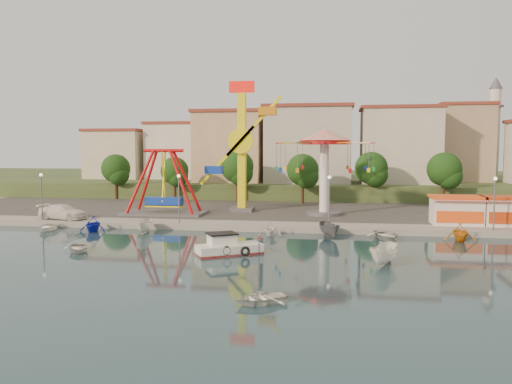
% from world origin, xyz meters
% --- Properties ---
extents(ground, '(200.00, 200.00, 0.00)m').
position_xyz_m(ground, '(0.00, 0.00, 0.00)').
color(ground, '#142A37').
rests_on(ground, ground).
extents(quay_deck, '(200.00, 100.00, 0.60)m').
position_xyz_m(quay_deck, '(0.00, 62.00, 0.30)').
color(quay_deck, '#9E998E').
rests_on(quay_deck, ground).
extents(asphalt_pad, '(90.00, 28.00, 0.01)m').
position_xyz_m(asphalt_pad, '(0.00, 30.00, 0.60)').
color(asphalt_pad, '#4C4944').
rests_on(asphalt_pad, quay_deck).
extents(hill_terrace, '(200.00, 60.00, 3.00)m').
position_xyz_m(hill_terrace, '(0.00, 67.00, 1.50)').
color(hill_terrace, '#384C26').
rests_on(hill_terrace, ground).
extents(pirate_ship_ride, '(10.00, 5.00, 8.00)m').
position_xyz_m(pirate_ship_ride, '(-12.06, 19.89, 4.39)').
color(pirate_ship_ride, '#59595E').
rests_on(pirate_ship_ride, quay_deck).
extents(kamikaze_tower, '(7.09, 3.10, 16.50)m').
position_xyz_m(kamikaze_tower, '(-2.79, 23.95, 8.47)').
color(kamikaze_tower, '#59595E').
rests_on(kamikaze_tower, quay_deck).
extents(wave_swinger, '(11.60, 11.60, 10.40)m').
position_xyz_m(wave_swinger, '(7.31, 22.26, 8.20)').
color(wave_swinger, '#59595E').
rests_on(wave_swinger, quay_deck).
extents(booth_left, '(5.40, 3.78, 3.08)m').
position_xyz_m(booth_left, '(21.29, 16.49, 2.16)').
color(booth_left, white).
rests_on(booth_left, quay_deck).
extents(booth_mid, '(5.40, 3.78, 3.08)m').
position_xyz_m(booth_mid, '(26.43, 16.49, 2.16)').
color(booth_mid, white).
rests_on(booth_mid, quay_deck).
extents(lamp_post_0, '(0.14, 0.14, 5.00)m').
position_xyz_m(lamp_post_0, '(-24.00, 13.00, 3.10)').
color(lamp_post_0, '#59595E').
rests_on(lamp_post_0, quay_deck).
extents(lamp_post_1, '(0.14, 0.14, 5.00)m').
position_xyz_m(lamp_post_1, '(-8.00, 13.00, 3.10)').
color(lamp_post_1, '#59595E').
rests_on(lamp_post_1, quay_deck).
extents(lamp_post_2, '(0.14, 0.14, 5.00)m').
position_xyz_m(lamp_post_2, '(8.00, 13.00, 3.10)').
color(lamp_post_2, '#59595E').
rests_on(lamp_post_2, quay_deck).
extents(lamp_post_3, '(0.14, 0.14, 5.00)m').
position_xyz_m(lamp_post_3, '(24.00, 13.00, 3.10)').
color(lamp_post_3, '#59595E').
rests_on(lamp_post_3, quay_deck).
extents(tree_0, '(4.60, 4.60, 7.19)m').
position_xyz_m(tree_0, '(-26.00, 36.98, 5.47)').
color(tree_0, '#382314').
rests_on(tree_0, quay_deck).
extents(tree_1, '(4.35, 4.35, 6.80)m').
position_xyz_m(tree_1, '(-16.00, 36.24, 5.20)').
color(tree_1, '#382314').
rests_on(tree_1, quay_deck).
extents(tree_2, '(5.02, 5.02, 7.85)m').
position_xyz_m(tree_2, '(-6.00, 35.81, 5.92)').
color(tree_2, '#382314').
rests_on(tree_2, quay_deck).
extents(tree_3, '(4.68, 4.68, 7.32)m').
position_xyz_m(tree_3, '(4.00, 34.36, 5.55)').
color(tree_3, '#382314').
rests_on(tree_3, quay_deck).
extents(tree_4, '(4.86, 4.86, 7.60)m').
position_xyz_m(tree_4, '(14.00, 37.35, 5.75)').
color(tree_4, '#382314').
rests_on(tree_4, quay_deck).
extents(tree_5, '(4.83, 4.83, 7.54)m').
position_xyz_m(tree_5, '(24.00, 35.54, 5.71)').
color(tree_5, '#382314').
rests_on(tree_5, quay_deck).
extents(building_0, '(9.26, 9.53, 11.87)m').
position_xyz_m(building_0, '(-33.37, 46.06, 8.93)').
color(building_0, beige).
rests_on(building_0, hill_terrace).
extents(building_1, '(12.33, 9.01, 8.63)m').
position_xyz_m(building_1, '(-21.33, 51.38, 7.32)').
color(building_1, silver).
rests_on(building_1, hill_terrace).
extents(building_2, '(11.95, 9.28, 11.23)m').
position_xyz_m(building_2, '(-8.19, 51.96, 8.62)').
color(building_2, tan).
rests_on(building_2, hill_terrace).
extents(building_3, '(12.59, 10.50, 9.20)m').
position_xyz_m(building_3, '(5.60, 48.80, 7.60)').
color(building_3, beige).
rests_on(building_3, hill_terrace).
extents(building_4, '(10.75, 9.23, 9.24)m').
position_xyz_m(building_4, '(19.07, 52.20, 7.62)').
color(building_4, beige).
rests_on(building_4, hill_terrace).
extents(building_5, '(12.77, 10.96, 11.21)m').
position_xyz_m(building_5, '(32.37, 50.33, 8.61)').
color(building_5, tan).
rests_on(building_5, hill_terrace).
extents(minaret, '(2.80, 2.80, 18.00)m').
position_xyz_m(minaret, '(36.00, 54.00, 12.55)').
color(minaret, silver).
rests_on(minaret, hill_terrace).
extents(cabin_motorboat, '(5.63, 4.50, 1.88)m').
position_xyz_m(cabin_motorboat, '(-0.10, 0.96, 0.50)').
color(cabin_motorboat, white).
rests_on(cabin_motorboat, ground).
extents(rowboat_a, '(3.70, 4.08, 0.69)m').
position_xyz_m(rowboat_a, '(-12.68, 0.01, 0.35)').
color(rowboat_a, silver).
rests_on(rowboat_a, ground).
extents(rowboat_b, '(3.67, 3.38, 0.62)m').
position_xyz_m(rowboat_b, '(4.43, -11.65, 0.31)').
color(rowboat_b, silver).
rests_on(rowboat_b, ground).
extents(skiff, '(3.07, 4.50, 1.63)m').
position_xyz_m(skiff, '(12.15, -1.19, 0.81)').
color(skiff, white).
rests_on(skiff, ground).
extents(van, '(6.10, 3.29, 1.68)m').
position_xyz_m(van, '(-22.06, 14.00, 1.44)').
color(van, white).
rests_on(van, quay_deck).
extents(moored_boat_0, '(3.46, 4.25, 0.77)m').
position_xyz_m(moored_boat_0, '(-21.39, 9.80, 0.39)').
color(moored_boat_0, white).
rests_on(moored_boat_0, ground).
extents(moored_boat_1, '(3.09, 3.46, 1.65)m').
position_xyz_m(moored_boat_1, '(-16.31, 9.80, 0.83)').
color(moored_boat_1, '#1521BB').
rests_on(moored_boat_1, ground).
extents(moored_boat_2, '(1.75, 3.81, 1.42)m').
position_xyz_m(moored_boat_2, '(-10.65, 9.80, 0.71)').
color(moored_boat_2, silver).
rests_on(moored_boat_2, ground).
extents(moored_boat_4, '(2.41, 2.79, 1.46)m').
position_xyz_m(moored_boat_4, '(2.31, 9.80, 0.73)').
color(moored_boat_4, white).
rests_on(moored_boat_4, ground).
extents(moored_boat_5, '(2.66, 4.29, 1.55)m').
position_xyz_m(moored_boat_5, '(8.08, 9.80, 0.78)').
color(moored_boat_5, slate).
rests_on(moored_boat_5, ground).
extents(moored_boat_6, '(3.82, 4.68, 0.85)m').
position_xyz_m(moored_boat_6, '(13.42, 9.80, 0.42)').
color(moored_boat_6, silver).
rests_on(moored_boat_6, ground).
extents(moored_boat_7, '(3.21, 3.61, 1.75)m').
position_xyz_m(moored_boat_7, '(20.11, 9.80, 0.88)').
color(moored_boat_7, orange).
rests_on(moored_boat_7, ground).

